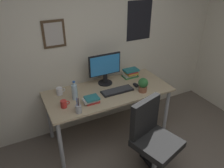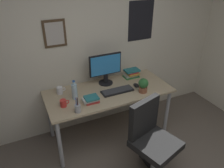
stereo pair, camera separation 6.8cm
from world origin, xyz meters
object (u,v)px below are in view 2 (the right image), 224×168
at_px(keyboard, 117,91).
at_px(book_stack_left, 132,73).
at_px(computer_mouse, 136,85).
at_px(coffee_mug_near, 63,103).
at_px(book_stack_right, 91,99).
at_px(monitor, 105,68).
at_px(potted_plant, 143,85).
at_px(coffee_mug_far, 60,90).
at_px(office_chair, 151,136).
at_px(pen_cup, 78,108).
at_px(water_bottle, 75,91).

height_order(keyboard, book_stack_left, book_stack_left).
distance_m(computer_mouse, book_stack_left, 0.28).
distance_m(coffee_mug_near, book_stack_right, 0.33).
height_order(monitor, potted_plant, monitor).
bearing_deg(potted_plant, keyboard, 153.93).
height_order(keyboard, coffee_mug_far, coffee_mug_far).
bearing_deg(potted_plant, computer_mouse, 90.28).
xyz_separation_m(office_chair, book_stack_right, (-0.48, 0.63, 0.26)).
bearing_deg(computer_mouse, book_stack_left, 74.41).
xyz_separation_m(monitor, coffee_mug_near, (-0.68, -0.32, -0.19)).
relative_size(keyboard, book_stack_right, 2.23).
relative_size(monitor, pen_cup, 2.30).
bearing_deg(coffee_mug_near, computer_mouse, 3.31).
bearing_deg(pen_cup, book_stack_right, 31.61).
bearing_deg(keyboard, potted_plant, -26.07).
bearing_deg(coffee_mug_near, potted_plant, -5.98).
distance_m(keyboard, computer_mouse, 0.30).
bearing_deg(office_chair, book_stack_left, 73.18).
height_order(computer_mouse, pen_cup, pen_cup).
bearing_deg(pen_cup, book_stack_left, 27.23).
height_order(computer_mouse, coffee_mug_near, coffee_mug_near).
bearing_deg(computer_mouse, pen_cup, -165.28).
relative_size(keyboard, book_stack_left, 1.95).
relative_size(potted_plant, book_stack_right, 1.01).
distance_m(computer_mouse, potted_plant, 0.19).
distance_m(computer_mouse, water_bottle, 0.86).
bearing_deg(office_chair, computer_mouse, 72.73).
bearing_deg(computer_mouse, book_stack_right, -170.90).
xyz_separation_m(coffee_mug_near, book_stack_left, (1.10, 0.33, 0.02)).
xyz_separation_m(pen_cup, book_stack_right, (0.20, 0.13, -0.01)).
distance_m(coffee_mug_near, pen_cup, 0.22).
distance_m(keyboard, pen_cup, 0.65).
bearing_deg(coffee_mug_far, book_stack_left, 1.00).
height_order(coffee_mug_near, book_stack_right, coffee_mug_near).
height_order(coffee_mug_far, potted_plant, potted_plant).
relative_size(potted_plant, pen_cup, 0.98).
bearing_deg(water_bottle, office_chair, -51.54).
relative_size(coffee_mug_far, pen_cup, 0.58).
bearing_deg(coffee_mug_far, potted_plant, -22.60).
height_order(coffee_mug_far, book_stack_left, book_stack_left).
relative_size(computer_mouse, coffee_mug_near, 0.98).
bearing_deg(office_chair, coffee_mug_near, 139.65).
height_order(office_chair, potted_plant, office_chair).
bearing_deg(book_stack_left, potted_plant, -99.63).
bearing_deg(monitor, keyboard, -80.54).
relative_size(computer_mouse, book_stack_right, 0.57).
bearing_deg(coffee_mug_far, book_stack_right, -50.85).
bearing_deg(coffee_mug_far, coffee_mug_near, -95.50).
xyz_separation_m(office_chair, book_stack_left, (0.30, 1.01, 0.28)).
bearing_deg(book_stack_left, pen_cup, -152.77).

